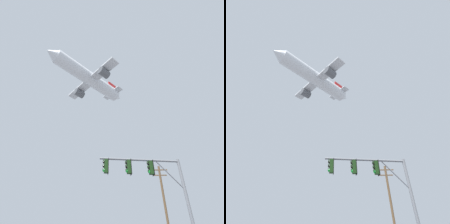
% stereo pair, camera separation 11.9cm
% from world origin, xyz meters
% --- Properties ---
extents(signal_pole_near, '(5.80, 1.11, 5.72)m').
position_xyz_m(signal_pole_near, '(2.90, 5.68, 4.44)').
color(signal_pole_near, slate).
rests_on(signal_pole_near, ground).
extents(utility_pole, '(2.20, 0.28, 8.58)m').
position_xyz_m(utility_pole, '(6.47, 17.02, 4.58)').
color(utility_pole, brown).
rests_on(utility_pole, ground).
extents(airplane, '(19.33, 20.21, 6.79)m').
position_xyz_m(airplane, '(-6.55, 24.26, 34.84)').
color(airplane, white).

